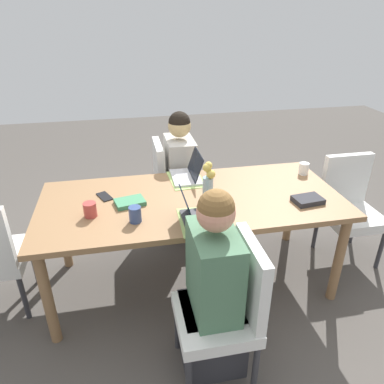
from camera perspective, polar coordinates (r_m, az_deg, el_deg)
name	(u,v)px	position (r m, az deg, el deg)	size (l,w,h in m)	color
ground_plane	(192,280)	(3.03, 0.00, -13.72)	(10.00, 10.00, 0.00)	#4C4742
dining_table	(192,207)	(2.63, 0.00, -2.42)	(2.17, 0.96, 0.76)	olive
chair_far_left_near	(228,305)	(2.12, 5.79, -17.33)	(0.44, 0.44, 0.90)	silver
person_far_left_near	(213,296)	(2.13, 3.34, -16.03)	(0.36, 0.40, 1.19)	#2D2D33
chair_near_left_mid	(172,183)	(3.42, -3.25, 1.43)	(0.44, 0.44, 0.90)	silver
person_near_left_mid	(180,182)	(3.36, -1.85, 1.53)	(0.36, 0.40, 1.19)	#2D2D33
chair_head_left_right_near	(349,204)	(3.33, 23.59, -1.69)	(0.44, 0.44, 0.90)	silver
flower_vase	(208,180)	(2.56, 2.59, 1.91)	(0.09, 0.09, 0.27)	#8EA8B7
placemat_far_left_near	(200,221)	(2.32, 1.24, -4.63)	(0.36, 0.26, 0.00)	#9EBC66
placemat_near_left_mid	(186,179)	(2.88, -0.91, 2.03)	(0.36, 0.26, 0.00)	#9EBC66
laptop_near_left_mid	(189,173)	(2.88, -0.54, 2.98)	(0.22, 0.32, 0.21)	silver
laptop_far_left_near	(197,217)	(2.28, 0.77, -4.05)	(0.22, 0.32, 0.21)	#38383D
coffee_mug_near_left	(304,169)	(3.10, 17.26, 3.56)	(0.08, 0.08, 0.10)	white
coffee_mug_near_right	(135,214)	(2.32, -8.98, -3.51)	(0.08, 0.08, 0.11)	#33477A
coffee_mug_centre_left	(90,210)	(2.44, -15.82, -2.71)	(0.09, 0.09, 0.10)	#AD3D38
book_red_cover	(130,202)	(2.55, -9.79, -1.61)	(0.20, 0.14, 0.03)	#3D7F56
book_blue_cover	(308,200)	(2.66, 17.85, -1.20)	(0.20, 0.14, 0.04)	#28282D
phone_black	(105,196)	(2.69, -13.66, -0.69)	(0.15, 0.07, 0.01)	black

